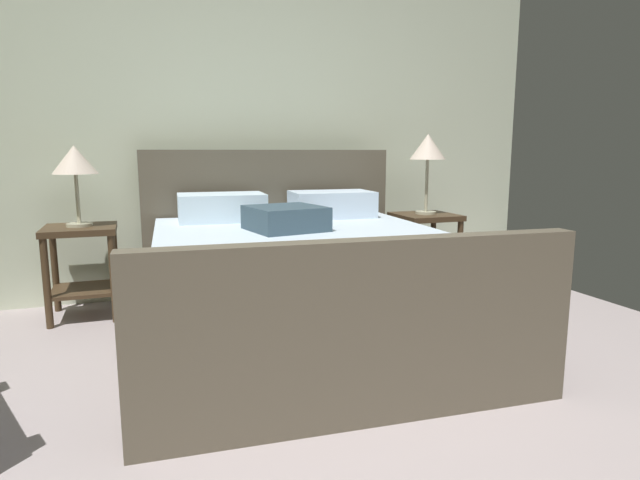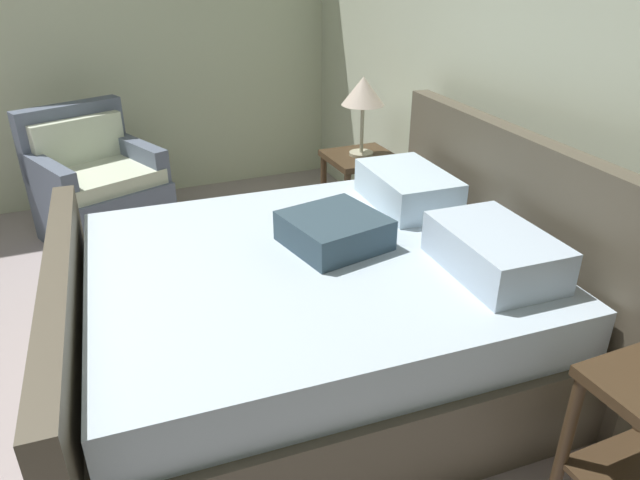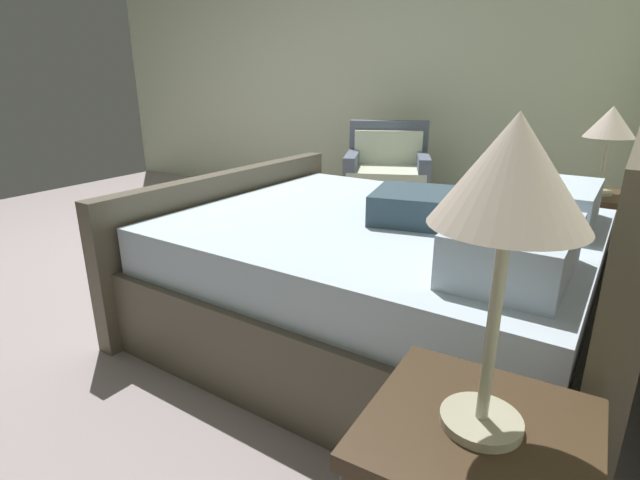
{
  "view_description": "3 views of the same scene",
  "coord_description": "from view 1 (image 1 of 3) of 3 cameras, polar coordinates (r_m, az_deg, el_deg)",
  "views": [
    {
      "loc": [
        -0.71,
        -1.01,
        1.07
      ],
      "look_at": [
        0.18,
        1.53,
        0.62
      ],
      "focal_mm": 29.6,
      "sensor_mm": 36.0,
      "label": 1
    },
    {
      "loc": [
        2.24,
        0.96,
        1.8
      ],
      "look_at": [
        0.12,
        1.87,
        0.66
      ],
      "focal_mm": 32.38,
      "sensor_mm": 36.0,
      "label": 2
    },
    {
      "loc": [
        2.24,
        2.65,
        1.25
      ],
      "look_at": [
        0.52,
        1.65,
        0.59
      ],
      "focal_mm": 26.88,
      "sensor_mm": 36.0,
      "label": 3
    }
  ],
  "objects": [
    {
      "name": "wall_back",
      "position": [
        4.13,
        -9.67,
        12.15
      ],
      "size": [
        5.09,
        0.12,
        2.54
      ],
      "primitive_type": "cube",
      "color": "silver",
      "rests_on": "ground"
    },
    {
      "name": "nightstand_right",
      "position": [
        4.17,
        11.26,
        0.09
      ],
      "size": [
        0.44,
        0.44,
        0.6
      ],
      "color": "#412F1D",
      "rests_on": "ground"
    },
    {
      "name": "nightstand_left",
      "position": [
        3.75,
        -24.34,
        -1.62
      ],
      "size": [
        0.44,
        0.44,
        0.6
      ],
      "color": "#412F1D",
      "rests_on": "ground"
    },
    {
      "name": "table_lamp_right",
      "position": [
        4.11,
        11.58,
        9.55
      ],
      "size": [
        0.27,
        0.27,
        0.61
      ],
      "color": "#B7B293",
      "rests_on": "nightstand_right"
    },
    {
      "name": "table_lamp_left",
      "position": [
        3.69,
        -24.98,
        7.6
      ],
      "size": [
        0.28,
        0.28,
        0.51
      ],
      "color": "#B7B293",
      "rests_on": "nightstand_left"
    },
    {
      "name": "bed",
      "position": [
        3.07,
        -2.1,
        -4.23
      ],
      "size": [
        1.94,
        2.21,
        1.09
      ],
      "color": "brown",
      "rests_on": "ground"
    }
  ]
}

